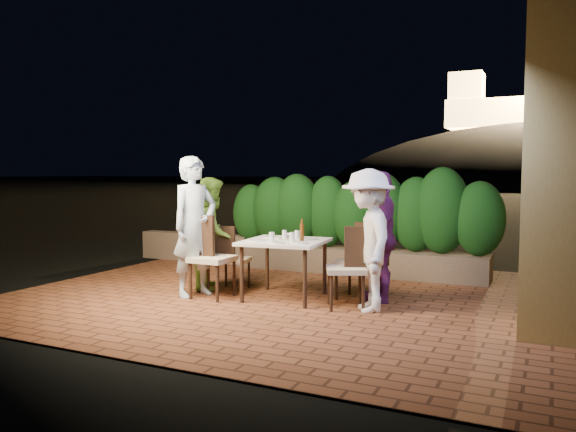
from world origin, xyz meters
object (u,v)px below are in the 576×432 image
Objects in this scene: chair_right_front at (346,267)px; parapet_lamp at (205,230)px; chair_right_back at (356,261)px; diner_white at (368,240)px; chair_left_front at (212,257)px; diner_blue at (195,227)px; bowl at (290,235)px; beer_bottle at (302,230)px; diner_green at (213,233)px; diner_purple at (381,236)px; dining_table at (285,269)px; chair_left_back at (234,258)px.

parapet_lamp is at bearing -57.20° from chair_right_front.
chair_right_back reaches higher than parapet_lamp.
diner_white reaches higher than chair_right_back.
diner_blue is at bearing -177.72° from chair_left_front.
parapet_lamp is (-2.53, 1.77, -0.20)m from bowl.
diner_blue is 1.10× the size of diner_white.
diner_blue is (-1.34, -0.40, 0.02)m from beer_bottle.
diner_green is (-1.11, -0.15, -0.00)m from bowl.
diner_green is 0.93× the size of diner_white.
chair_right_back is 0.61× the size of diner_purple.
beer_bottle reaches higher than parapet_lamp.
chair_left_back is (-0.85, 0.17, 0.06)m from dining_table.
chair_right_back is 2.06m from diner_green.
chair_right_front reaches higher than chair_left_back.
chair_left_front is 0.66m from diner_green.
diner_green is (-1.19, 0.17, 0.40)m from dining_table.
diner_green is at bearing 123.27° from chair_left_front.
chair_left_back is at bearing -34.84° from chair_right_front.
diner_blue is 0.55m from diner_green.
diner_white is (0.31, -0.52, 0.33)m from chair_right_back.
chair_right_front is 0.43m from diner_white.
diner_green reaches higher than chair_left_front.
chair_left_back is 2.61m from parapet_lamp.
bowl is at bearing -140.43° from diner_white.
parapet_lamp is at bearing -19.36° from chair_right_back.
beer_bottle is 0.43m from bowl.
chair_left_front is 0.64× the size of diner_white.
chair_left_back is at bearing 90.03° from chair_left_front.
diner_blue is 12.97× the size of parapet_lamp.
chair_right_back is (1.69, 0.19, 0.05)m from chair_left_back.
dining_table is 3.57× the size of beer_bottle.
diner_blue reaches higher than chair_right_front.
chair_left_back is 0.48× the size of diner_blue.
parapet_lamp is at bearing -135.73° from diner_purple.
dining_table is at bearing -121.69° from diner_green.
parapet_lamp is at bearing 144.15° from beer_bottle.
chair_right_front is 0.60× the size of diner_purple.
chair_right_back is at bearing -51.01° from diner_blue.
diner_green is at bearing 12.60° from chair_right_back.
diner_green is at bearing 174.83° from beer_bottle.
beer_bottle is 0.18× the size of diner_green.
diner_purple is (0.26, 0.54, 0.32)m from chair_right_front.
chair_right_front is at bearing -122.33° from diner_green.
diner_blue reaches higher than dining_table.
bowl is 0.17× the size of chair_left_front.
diner_white is (2.00, -0.33, 0.39)m from chair_left_back.
chair_left_front reaches higher than bowl.
bowl is 1.12m from diner_green.
bowl is at bearing -1.86° from chair_left_back.
diner_white is at bearing -8.05° from dining_table.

